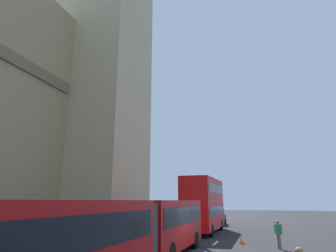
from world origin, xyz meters
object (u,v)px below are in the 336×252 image
object	(u,v)px
double_decker_bus	(204,203)
pedestrian_by_kerb	(278,233)
articulated_bus	(130,229)
sedan_lead	(217,217)
traffic_cone_middle	(242,239)

from	to	relation	value
double_decker_bus	pedestrian_by_kerb	bearing A→B (deg)	-141.04
articulated_bus	sedan_lead	bearing A→B (deg)	0.54
articulated_bus	sedan_lead	size ratio (longest dim) A/B	3.93
articulated_bus	pedestrian_by_kerb	world-z (taller)	articulated_bus
articulated_bus	sedan_lead	distance (m)	25.17
sedan_lead	traffic_cone_middle	bearing A→B (deg)	-165.11
double_decker_bus	pedestrian_by_kerb	xyz separation A→B (m)	(-7.61, -6.15, -1.80)
sedan_lead	traffic_cone_middle	size ratio (longest dim) A/B	7.59
double_decker_bus	traffic_cone_middle	bearing A→B (deg)	-148.07
sedan_lead	double_decker_bus	bearing A→B (deg)	-178.50
double_decker_bus	traffic_cone_middle	distance (m)	7.54
articulated_bus	pedestrian_by_kerb	size ratio (longest dim) A/B	10.23
articulated_bus	double_decker_bus	size ratio (longest dim) A/B	1.90
articulated_bus	traffic_cone_middle	distance (m)	10.85
articulated_bus	traffic_cone_middle	size ratio (longest dim) A/B	29.81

